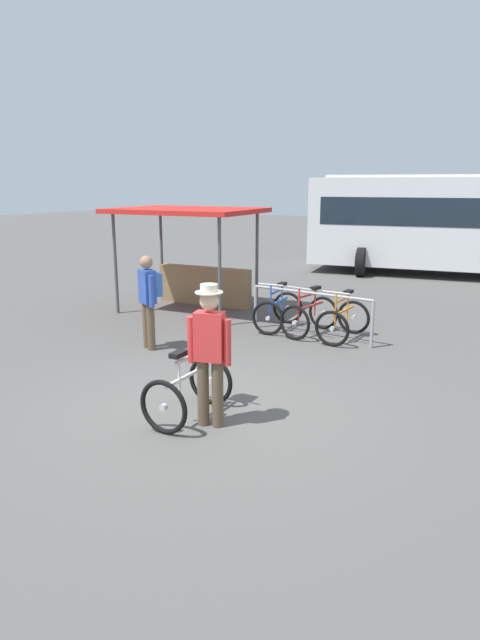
# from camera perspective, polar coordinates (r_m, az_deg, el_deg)

# --- Properties ---
(ground_plane) EXTENTS (80.00, 80.00, 0.00)m
(ground_plane) POSITION_cam_1_polar(r_m,az_deg,el_deg) (7.29, -2.76, -8.97)
(ground_plane) COLOR #514F4C
(bike_rack_rail) EXTENTS (2.50, 0.27, 0.88)m
(bike_rack_rail) POSITION_cam_1_polar(r_m,az_deg,el_deg) (10.39, 7.28, 1.63)
(bike_rack_rail) COLOR #99999E
(bike_rack_rail) RESTS_ON ground
(racked_bike_blue) EXTENTS (0.73, 1.13, 0.97)m
(racked_bike_blue) POSITION_cam_1_polar(r_m,az_deg,el_deg) (10.99, 3.96, 0.94)
(racked_bike_blue) COLOR black
(racked_bike_blue) RESTS_ON ground
(racked_bike_red) EXTENTS (0.82, 1.19, 0.97)m
(racked_bike_red) POSITION_cam_1_polar(r_m,az_deg,el_deg) (10.66, 7.18, 0.45)
(racked_bike_red) COLOR black
(racked_bike_red) RESTS_ON ground
(racked_bike_orange) EXTENTS (0.72, 1.14, 0.98)m
(racked_bike_orange) POSITION_cam_1_polar(r_m,az_deg,el_deg) (10.36, 10.60, -0.07)
(racked_bike_orange) COLOR black
(racked_bike_orange) RESTS_ON ground
(featured_bicycle) EXTENTS (0.68, 1.18, 0.97)m
(featured_bicycle) POSITION_cam_1_polar(r_m,az_deg,el_deg) (6.90, -4.95, -6.37)
(featured_bicycle) COLOR black
(featured_bicycle) RESTS_ON ground
(person_with_featured_bike) EXTENTS (0.51, 0.32, 1.72)m
(person_with_featured_bike) POSITION_cam_1_polar(r_m,az_deg,el_deg) (6.45, -3.15, -3.10)
(person_with_featured_bike) COLOR brown
(person_with_featured_bike) RESTS_ON ground
(pedestrian_with_backpack) EXTENTS (0.48, 0.43, 1.64)m
(pedestrian_with_backpack) POSITION_cam_1_polar(r_m,az_deg,el_deg) (9.67, -9.40, 2.44)
(pedestrian_with_backpack) COLOR brown
(pedestrian_with_backpack) RESTS_ON ground
(bus_distant) EXTENTS (10.26, 4.36, 3.08)m
(bus_distant) POSITION_cam_1_polar(r_m,az_deg,el_deg) (18.57, 23.33, 9.46)
(bus_distant) COLOR silver
(bus_distant) RESTS_ON ground
(market_stall) EXTENTS (3.25, 2.50, 2.30)m
(market_stall) POSITION_cam_1_polar(r_m,az_deg,el_deg) (12.74, -4.66, 7.42)
(market_stall) COLOR #4C4C51
(market_stall) RESTS_ON ground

